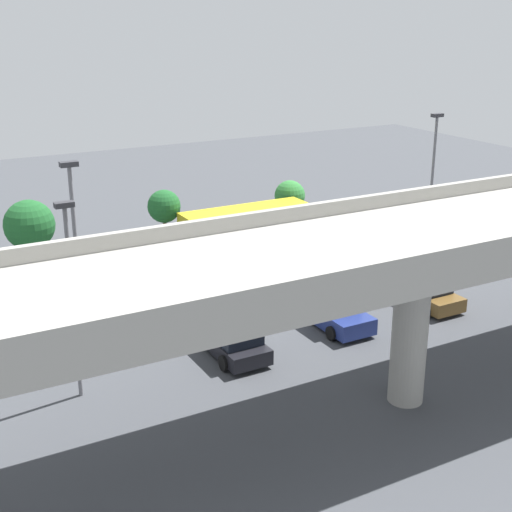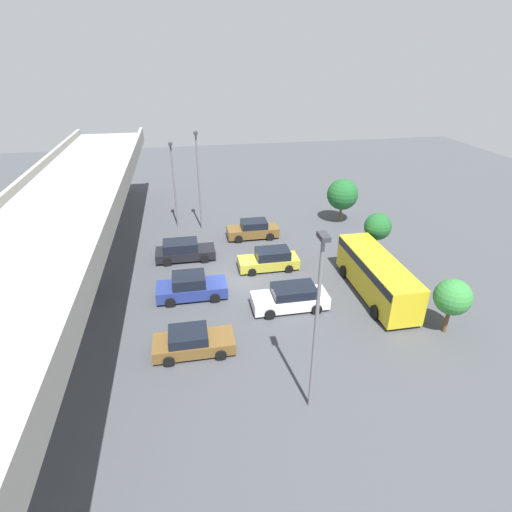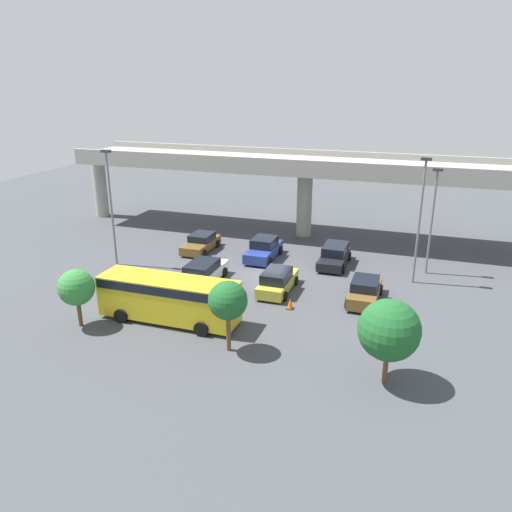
# 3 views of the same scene
# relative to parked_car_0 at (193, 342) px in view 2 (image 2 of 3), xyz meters

# --- Properties ---
(ground_plane) EXTENTS (93.62, 93.62, 0.00)m
(ground_plane) POSITION_rel_parked_car_0_xyz_m (7.14, -3.70, -0.66)
(ground_plane) COLOR #424449
(highway_overpass) EXTENTS (45.05, 6.78, 7.44)m
(highway_overpass) POSITION_rel_parked_car_0_xyz_m (7.14, 7.08, 5.44)
(highway_overpass) COLOR #9E9B93
(highway_overpass) RESTS_ON ground_plane
(parked_car_0) EXTENTS (2.12, 4.44, 1.42)m
(parked_car_0) POSITION_rel_parked_car_0_xyz_m (0.00, 0.00, 0.00)
(parked_car_0) COLOR brown
(parked_car_0) RESTS_ON ground_plane
(parked_car_1) EXTENTS (2.17, 4.89, 1.58)m
(parked_car_1) POSITION_rel_parked_car_0_xyz_m (3.13, -6.41, 0.10)
(parked_car_1) COLOR silver
(parked_car_1) RESTS_ON ground_plane
(parked_car_2) EXTENTS (2.19, 4.68, 1.69)m
(parked_car_2) POSITION_rel_parked_car_0_xyz_m (5.61, -0.15, 0.11)
(parked_car_2) COLOR navy
(parked_car_2) RESTS_ON ground_plane
(parked_car_3) EXTENTS (2.04, 4.55, 1.57)m
(parked_car_3) POSITION_rel_parked_car_0_xyz_m (8.54, -6.19, 0.08)
(parked_car_3) COLOR gold
(parked_car_3) RESTS_ON ground_plane
(parked_car_4) EXTENTS (2.14, 4.66, 1.56)m
(parked_car_4) POSITION_rel_parked_car_0_xyz_m (11.28, 0.21, 0.09)
(parked_car_4) COLOR black
(parked_car_4) RESTS_ON ground_plane
(parked_car_5) EXTENTS (2.04, 4.51, 1.58)m
(parked_car_5) POSITION_rel_parked_car_0_xyz_m (14.38, -5.94, 0.08)
(parked_car_5) COLOR brown
(parked_car_5) RESTS_ON ground_plane
(shuttle_bus) EXTENTS (8.41, 2.62, 2.67)m
(shuttle_bus) POSITION_rel_parked_car_0_xyz_m (3.70, -12.47, 0.93)
(shuttle_bus) COLOR gold
(shuttle_bus) RESTS_ON ground_plane
(lamp_post_near_aisle) EXTENTS (0.70, 0.35, 7.85)m
(lamp_post_near_aisle) POSITION_rel_parked_car_0_xyz_m (18.08, 0.63, 3.95)
(lamp_post_near_aisle) COLOR slate
(lamp_post_near_aisle) RESTS_ON ground_plane
(lamp_post_mid_lot) EXTENTS (0.70, 0.35, 8.85)m
(lamp_post_mid_lot) POSITION_rel_parked_car_0_xyz_m (17.25, -1.56, 4.46)
(lamp_post_mid_lot) COLOR slate
(lamp_post_mid_lot) RESTS_ON ground_plane
(lamp_post_by_overpass) EXTENTS (0.70, 0.35, 8.86)m
(lamp_post_by_overpass) POSITION_rel_parked_car_0_xyz_m (-4.83, -5.22, 4.47)
(lamp_post_by_overpass) COLOR slate
(lamp_post_by_overpass) RESTS_ON ground_plane
(tree_front_left) EXTENTS (2.10, 2.10, 3.49)m
(tree_front_left) POSITION_rel_parked_car_0_xyz_m (-0.94, -14.78, 1.76)
(tree_front_left) COLOR brown
(tree_front_left) RESTS_ON ground_plane
(tree_front_centre) EXTENTS (2.07, 2.07, 3.95)m
(tree_front_centre) POSITION_rel_parked_car_0_xyz_m (8.34, -14.59, 2.23)
(tree_front_centre) COLOR brown
(tree_front_centre) RESTS_ON ground_plane
(tree_front_far_right) EXTENTS (2.92, 2.92, 4.22)m
(tree_front_far_right) POSITION_rel_parked_car_0_xyz_m (16.48, -14.93, 2.10)
(tree_front_far_right) COLOR brown
(tree_front_far_right) RESTS_ON ground_plane
(traffic_cone) EXTENTS (0.44, 0.44, 0.70)m
(traffic_cone) POSITION_rel_parked_car_0_xyz_m (10.10, -8.60, -0.33)
(traffic_cone) COLOR black
(traffic_cone) RESTS_ON ground_plane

